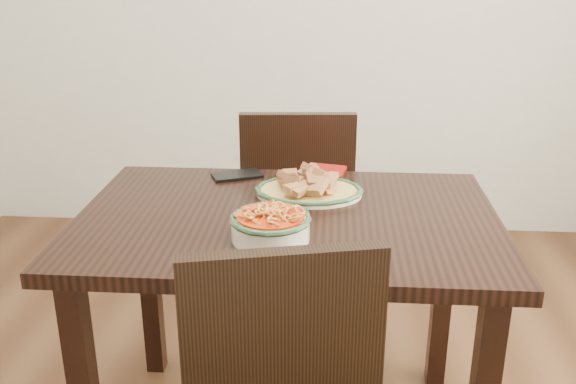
# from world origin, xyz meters

# --- Properties ---
(dining_table) EXTENTS (1.16, 0.77, 0.75)m
(dining_table) POSITION_xyz_m (0.03, 0.09, 0.65)
(dining_table) COLOR black
(dining_table) RESTS_ON ground
(chair_far) EXTENTS (0.45, 0.45, 0.89)m
(chair_far) POSITION_xyz_m (0.01, 0.80, 0.50)
(chair_far) COLOR black
(chair_far) RESTS_ON ground
(fish_plate) EXTENTS (0.31, 0.25, 0.11)m
(fish_plate) POSITION_xyz_m (0.08, 0.25, 0.79)
(fish_plate) COLOR beige
(fish_plate) RESTS_ON dining_table
(noodle_bowl) EXTENTS (0.21, 0.21, 0.08)m
(noodle_bowl) POSITION_xyz_m (-0.01, -0.07, 0.79)
(noodle_bowl) COLOR beige
(noodle_bowl) RESTS_ON dining_table
(smartphone) EXTENTS (0.18, 0.14, 0.01)m
(smartphone) POSITION_xyz_m (-0.16, 0.40, 0.76)
(smartphone) COLOR black
(smartphone) RESTS_ON dining_table
(napkin) EXTENTS (0.14, 0.13, 0.01)m
(napkin) POSITION_xyz_m (0.12, 0.46, 0.76)
(napkin) COLOR maroon
(napkin) RESTS_ON dining_table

